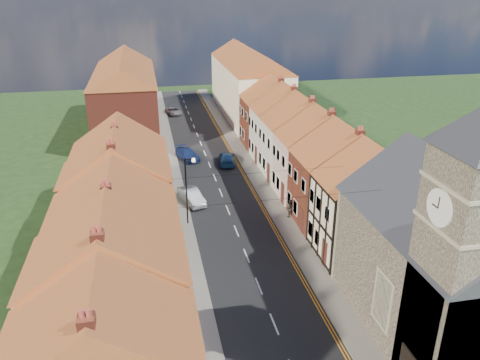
{
  "coord_description": "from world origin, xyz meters",
  "views": [
    {
      "loc": [
        -6.71,
        -16.16,
        19.35
      ],
      "look_at": [
        0.87,
        20.71,
        3.5
      ],
      "focal_mm": 35.0,
      "sensor_mm": 36.0,
      "label": 1
    }
  ],
  "objects_px": {
    "church": "(454,248)",
    "car_mid": "(192,196)",
    "car_far_b": "(227,158)",
    "car_distant": "(173,111)",
    "car_far": "(187,154)",
    "pedestrian_right": "(290,208)",
    "lamppost": "(187,187)"
  },
  "relations": [
    {
      "from": "lamppost",
      "to": "car_far",
      "type": "xyz_separation_m",
      "value": [
        1.52,
        16.42,
        -2.91
      ]
    },
    {
      "from": "car_far_b",
      "to": "car_distant",
      "type": "bearing_deg",
      "value": -70.33
    },
    {
      "from": "car_mid",
      "to": "pedestrian_right",
      "type": "height_order",
      "value": "pedestrian_right"
    },
    {
      "from": "lamppost",
      "to": "car_distant",
      "type": "xyz_separation_m",
      "value": [
        1.39,
        37.44,
        -2.98
      ]
    },
    {
      "from": "car_far",
      "to": "car_distant",
      "type": "bearing_deg",
      "value": 71.41
    },
    {
      "from": "car_distant",
      "to": "car_far_b",
      "type": "bearing_deg",
      "value": -93.15
    },
    {
      "from": "car_distant",
      "to": "pedestrian_right",
      "type": "xyz_separation_m",
      "value": [
        7.52,
        -38.05,
        0.41
      ]
    },
    {
      "from": "church",
      "to": "car_far_b",
      "type": "height_order",
      "value": "church"
    },
    {
      "from": "pedestrian_right",
      "to": "car_far_b",
      "type": "xyz_separation_m",
      "value": [
        -3.04,
        14.61,
        -0.32
      ]
    },
    {
      "from": "lamppost",
      "to": "car_far",
      "type": "distance_m",
      "value": 16.74
    },
    {
      "from": "car_far_b",
      "to": "lamppost",
      "type": "bearing_deg",
      "value": 76.07
    },
    {
      "from": "car_distant",
      "to": "pedestrian_right",
      "type": "bearing_deg",
      "value": -92.8
    },
    {
      "from": "car_far",
      "to": "car_far_b",
      "type": "bearing_deg",
      "value": -48.0
    },
    {
      "from": "car_distant",
      "to": "church",
      "type": "bearing_deg",
      "value": -91.7
    },
    {
      "from": "lamppost",
      "to": "car_far_b",
      "type": "height_order",
      "value": "lamppost"
    },
    {
      "from": "lamppost",
      "to": "car_far_b",
      "type": "bearing_deg",
      "value": 67.24
    },
    {
      "from": "pedestrian_right",
      "to": "car_far_b",
      "type": "height_order",
      "value": "pedestrian_right"
    },
    {
      "from": "church",
      "to": "pedestrian_right",
      "type": "relative_size",
      "value": 9.0
    },
    {
      "from": "church",
      "to": "car_mid",
      "type": "height_order",
      "value": "church"
    },
    {
      "from": "lamppost",
      "to": "car_mid",
      "type": "height_order",
      "value": "lamppost"
    },
    {
      "from": "car_distant",
      "to": "car_far_b",
      "type": "relative_size",
      "value": 0.91
    },
    {
      "from": "car_far_b",
      "to": "car_far",
      "type": "bearing_deg",
      "value": -20.22
    },
    {
      "from": "car_far_b",
      "to": "car_mid",
      "type": "bearing_deg",
      "value": 70.86
    },
    {
      "from": "car_mid",
      "to": "church",
      "type": "bearing_deg",
      "value": -75.93
    },
    {
      "from": "church",
      "to": "car_distant",
      "type": "bearing_deg",
      "value": 102.28
    },
    {
      "from": "lamppost",
      "to": "car_mid",
      "type": "relative_size",
      "value": 1.46
    },
    {
      "from": "church",
      "to": "car_distant",
      "type": "relative_size",
      "value": 3.78
    },
    {
      "from": "car_mid",
      "to": "car_far_b",
      "type": "relative_size",
      "value": 0.92
    },
    {
      "from": "lamppost",
      "to": "car_far_b",
      "type": "relative_size",
      "value": 1.35
    },
    {
      "from": "car_far_b",
      "to": "pedestrian_right",
      "type": "bearing_deg",
      "value": 110.58
    },
    {
      "from": "lamppost",
      "to": "car_far",
      "type": "bearing_deg",
      "value": 84.71
    },
    {
      "from": "car_mid",
      "to": "car_distant",
      "type": "distance_m",
      "value": 33.17
    }
  ]
}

